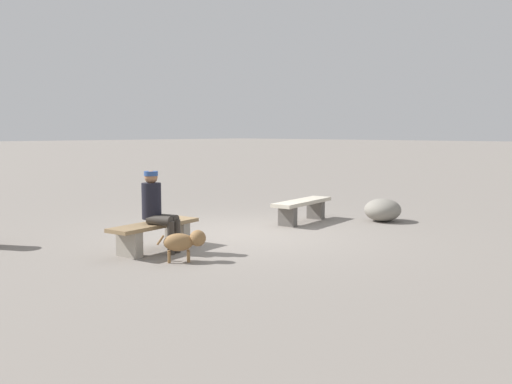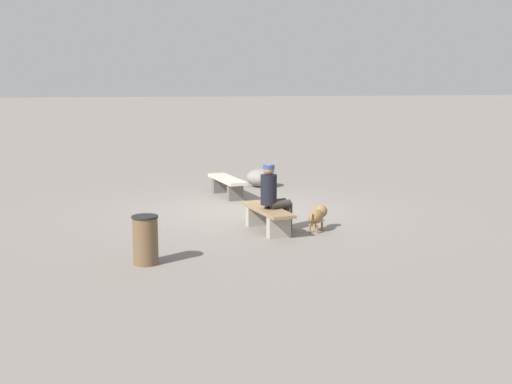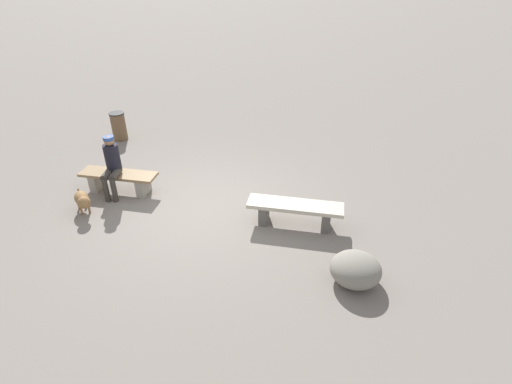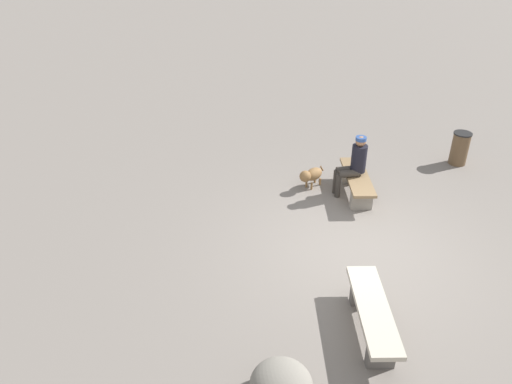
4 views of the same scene
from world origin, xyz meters
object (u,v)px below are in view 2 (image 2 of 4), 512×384
at_px(bench_left, 227,183).
at_px(bench_right, 268,216).
at_px(seated_person, 273,193).
at_px(boulder, 261,178).
at_px(trash_bin, 146,240).
at_px(dog, 318,215).

height_order(bench_left, bench_right, bench_left).
distance_m(seated_person, boulder, 5.24).
relative_size(seated_person, trash_bin, 1.68).
bearing_deg(bench_right, boulder, 159.48).
xyz_separation_m(dog, boulder, (-5.26, 0.10, -0.06)).
xyz_separation_m(bench_left, boulder, (-1.28, 1.13, -0.09)).
distance_m(bench_right, boulder, 5.21).
height_order(bench_right, boulder, boulder).
relative_size(bench_right, boulder, 2.13).
bearing_deg(bench_left, seated_person, -6.10).
relative_size(seated_person, dog, 2.12).
bearing_deg(boulder, seated_person, -10.30).
height_order(seated_person, trash_bin, seated_person).
height_order(dog, boulder, boulder).
xyz_separation_m(bench_left, bench_right, (3.83, 0.10, -0.03)).
bearing_deg(boulder, trash_bin, -26.18).
bearing_deg(dog, bench_left, 51.97).
bearing_deg(trash_bin, bench_left, 158.16).
xyz_separation_m(dog, trash_bin, (1.60, -3.28, 0.08)).
xyz_separation_m(trash_bin, boulder, (-6.86, 3.37, -0.14)).
distance_m(bench_right, trash_bin, 2.93).
distance_m(trash_bin, boulder, 7.65).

